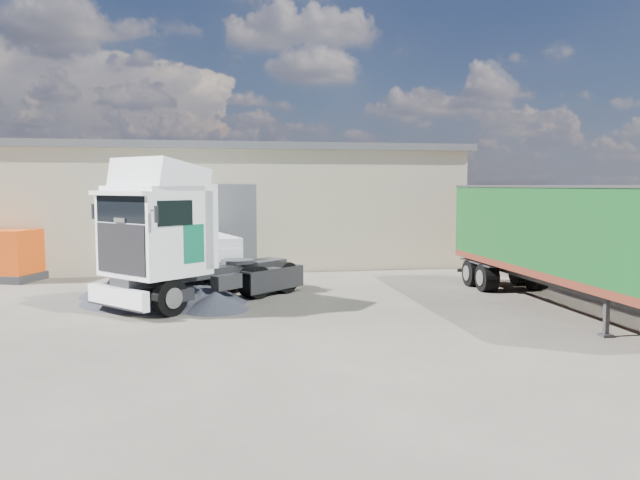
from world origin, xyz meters
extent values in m
plane|color=black|center=(0.00, 0.00, 0.00)|extent=(120.00, 120.00, 0.00)
cube|color=beige|center=(-6.00, 16.00, 2.50)|extent=(30.00, 12.00, 5.00)
cube|color=#595B5E|center=(-6.00, 16.00, 5.15)|extent=(30.60, 12.60, 0.30)
cube|color=#595B5E|center=(-2.00, 9.98, 1.80)|extent=(4.00, 0.08, 3.60)
cube|color=#595B5E|center=(-6.00, 16.00, 5.35)|extent=(30.60, 0.40, 0.15)
cube|color=brown|center=(11.50, 6.00, 1.25)|extent=(0.35, 26.00, 2.50)
cylinder|color=black|center=(-3.68, 2.76, 0.51)|extent=(2.36, 2.47, 1.03)
cylinder|color=black|center=(-1.14, 5.02, 0.51)|extent=(2.39, 2.50, 1.03)
cylinder|color=black|center=(-0.13, 5.93, 0.51)|extent=(2.39, 2.50, 1.03)
cube|color=#2D2D30|center=(-1.94, 4.31, 0.87)|extent=(5.36, 4.92, 0.29)
cube|color=white|center=(-4.37, 2.15, 0.53)|extent=(1.83, 2.01, 0.53)
cube|color=white|center=(-3.42, 2.99, 2.21)|extent=(3.28, 3.30, 2.38)
cube|color=black|center=(-4.26, 2.24, 1.84)|extent=(1.47, 1.63, 1.36)
cube|color=black|center=(-4.24, 2.26, 2.91)|extent=(1.49, 1.66, 0.73)
cube|color=white|center=(-3.28, 3.12, 3.74)|extent=(3.01, 3.05, 1.19)
cube|color=#0D6144|center=(-3.95, 4.16, 1.94)|extent=(0.55, 0.49, 1.07)
cube|color=#0D6144|center=(-2.32, 2.34, 1.94)|extent=(0.55, 0.49, 1.07)
cylinder|color=#2D2D30|center=(-1.00, 5.15, 1.08)|extent=(1.51, 1.51, 0.12)
cube|color=#2D2D30|center=(7.24, -2.22, 0.49)|extent=(0.27, 0.27, 0.98)
cylinder|color=black|center=(8.16, 4.74, 0.47)|extent=(2.28, 0.98, 0.94)
cube|color=#2D2D30|center=(8.10, 1.14, 0.80)|extent=(0.90, 10.67, 0.31)
cube|color=#592314|center=(8.10, 1.14, 1.09)|extent=(2.41, 10.70, 0.21)
cube|color=black|center=(8.10, 1.14, 2.35)|extent=(2.41, 10.70, 2.31)
cube|color=#2D2D30|center=(8.10, 1.14, 3.53)|extent=(2.47, 10.75, 0.07)
cylinder|color=black|center=(-1.81, 6.23, 0.31)|extent=(1.90, 1.06, 0.62)
cylinder|color=black|center=(-2.57, 9.14, 0.31)|extent=(1.90, 1.06, 0.62)
cube|color=white|center=(-2.19, 7.68, 0.99)|extent=(2.82, 4.63, 1.60)
cube|color=white|center=(-1.74, 5.96, 0.94)|extent=(1.89, 1.26, 1.03)
cube|color=black|center=(-1.79, 6.14, 1.46)|extent=(1.61, 0.49, 0.56)
cone|color=black|center=(-3.28, 4.20, 0.53)|extent=(6.39, 6.39, 1.07)
cone|color=black|center=(-1.75, 2.63, 0.27)|extent=(2.40, 2.40, 0.53)
cone|color=black|center=(-4.87, 5.58, 0.32)|extent=(2.93, 2.93, 0.64)
camera|label=1|loc=(-1.93, -15.19, 3.55)|focal=35.00mm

